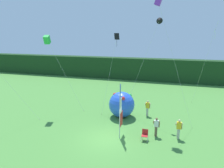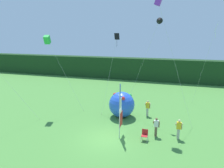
{
  "view_description": "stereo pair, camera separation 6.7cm",
  "coord_description": "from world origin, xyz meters",
  "px_view_note": "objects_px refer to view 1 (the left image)",
  "views": [
    {
      "loc": [
        4.55,
        -13.91,
        8.22
      ],
      "look_at": [
        -0.67,
        3.83,
        3.64
      ],
      "focal_mm": 31.84,
      "sensor_mm": 36.0,
      "label": 1
    },
    {
      "loc": [
        4.61,
        -13.89,
        8.22
      ],
      "look_at": [
        -0.67,
        3.83,
        3.64
      ],
      "focal_mm": 31.84,
      "sensor_mm": 36.0,
      "label": 2
    }
  ],
  "objects_px": {
    "kite_purple_box_0": "(159,2)",
    "kite_white_diamond_2": "(215,31)",
    "folding_chair": "(145,134)",
    "kite_black_delta_1": "(159,22)",
    "kite_black_diamond_3": "(116,43)",
    "inflatable_balloon": "(122,104)",
    "kite_green_box_5": "(47,40)",
    "person_mid_field": "(179,129)",
    "person_near_banner": "(156,126)",
    "banner_flag": "(121,111)",
    "person_far_left": "(148,108)"
  },
  "relations": [
    {
      "from": "kite_purple_box_0",
      "to": "kite_white_diamond_2",
      "type": "xyz_separation_m",
      "value": [
        5.46,
        5.15,
        -2.2
      ]
    },
    {
      "from": "folding_chair",
      "to": "kite_black_delta_1",
      "type": "relative_size",
      "value": 0.09
    },
    {
      "from": "kite_white_diamond_2",
      "to": "kite_black_diamond_3",
      "type": "xyz_separation_m",
      "value": [
        -9.64,
        -3.34,
        -1.23
      ]
    },
    {
      "from": "kite_black_delta_1",
      "to": "kite_purple_box_0",
      "type": "bearing_deg",
      "value": -89.84
    },
    {
      "from": "inflatable_balloon",
      "to": "folding_chair",
      "type": "relative_size",
      "value": 2.95
    },
    {
      "from": "kite_black_delta_1",
      "to": "kite_white_diamond_2",
      "type": "xyz_separation_m",
      "value": [
        5.46,
        3.45,
        -0.76
      ]
    },
    {
      "from": "kite_green_box_5",
      "to": "person_mid_field",
      "type": "bearing_deg",
      "value": -10.23
    },
    {
      "from": "person_near_banner",
      "to": "inflatable_balloon",
      "type": "xyz_separation_m",
      "value": [
        -3.72,
        3.19,
        0.45
      ]
    },
    {
      "from": "banner_flag",
      "to": "person_near_banner",
      "type": "distance_m",
      "value": 3.25
    },
    {
      "from": "banner_flag",
      "to": "folding_chair",
      "type": "height_order",
      "value": "banner_flag"
    },
    {
      "from": "inflatable_balloon",
      "to": "folding_chair",
      "type": "height_order",
      "value": "inflatable_balloon"
    },
    {
      "from": "person_far_left",
      "to": "person_mid_field",
      "type": "bearing_deg",
      "value": -53.59
    },
    {
      "from": "kite_purple_box_0",
      "to": "kite_white_diamond_2",
      "type": "distance_m",
      "value": 7.82
    },
    {
      "from": "inflatable_balloon",
      "to": "kite_green_box_5",
      "type": "xyz_separation_m",
      "value": [
        -7.71,
        -0.72,
        6.41
      ]
    },
    {
      "from": "folding_chair",
      "to": "kite_green_box_5",
      "type": "bearing_deg",
      "value": 162.43
    },
    {
      "from": "person_far_left",
      "to": "kite_green_box_5",
      "type": "bearing_deg",
      "value": -170.99
    },
    {
      "from": "banner_flag",
      "to": "person_far_left",
      "type": "bearing_deg",
      "value": 71.49
    },
    {
      "from": "banner_flag",
      "to": "person_far_left",
      "type": "relative_size",
      "value": 2.74
    },
    {
      "from": "banner_flag",
      "to": "kite_green_box_5",
      "type": "distance_m",
      "value": 10.74
    },
    {
      "from": "kite_purple_box_0",
      "to": "kite_green_box_5",
      "type": "distance_m",
      "value": 11.35
    },
    {
      "from": "person_far_left",
      "to": "kite_black_diamond_3",
      "type": "xyz_separation_m",
      "value": [
        -3.52,
        0.22,
        6.53
      ]
    },
    {
      "from": "kite_white_diamond_2",
      "to": "person_far_left",
      "type": "bearing_deg",
      "value": -149.8
    },
    {
      "from": "kite_black_diamond_3",
      "to": "person_far_left",
      "type": "bearing_deg",
      "value": -3.55
    },
    {
      "from": "kite_purple_box_0",
      "to": "person_mid_field",
      "type": "bearing_deg",
      "value": -46.63
    },
    {
      "from": "kite_purple_box_0",
      "to": "kite_black_diamond_3",
      "type": "height_order",
      "value": "kite_purple_box_0"
    },
    {
      "from": "banner_flag",
      "to": "kite_green_box_5",
      "type": "xyz_separation_m",
      "value": [
        -8.59,
        3.32,
        5.52
      ]
    },
    {
      "from": "inflatable_balloon",
      "to": "kite_white_diamond_2",
      "type": "xyz_separation_m",
      "value": [
        8.66,
        4.47,
        7.34
      ]
    },
    {
      "from": "person_near_banner",
      "to": "kite_black_diamond_3",
      "type": "bearing_deg",
      "value": 137.42
    },
    {
      "from": "banner_flag",
      "to": "kite_purple_box_0",
      "type": "distance_m",
      "value": 9.56
    },
    {
      "from": "kite_white_diamond_2",
      "to": "inflatable_balloon",
      "type": "bearing_deg",
      "value": -152.68
    },
    {
      "from": "kite_purple_box_0",
      "to": "inflatable_balloon",
      "type": "bearing_deg",
      "value": 168.1
    },
    {
      "from": "person_mid_field",
      "to": "person_far_left",
      "type": "bearing_deg",
      "value": 126.41
    },
    {
      "from": "person_mid_field",
      "to": "folding_chair",
      "type": "xyz_separation_m",
      "value": [
        -2.58,
        -0.98,
        -0.38
      ]
    },
    {
      "from": "person_far_left",
      "to": "folding_chair",
      "type": "distance_m",
      "value": 5.02
    },
    {
      "from": "kite_purple_box_0",
      "to": "kite_black_delta_1",
      "type": "relative_size",
      "value": 1.15
    },
    {
      "from": "kite_black_diamond_3",
      "to": "inflatable_balloon",
      "type": "bearing_deg",
      "value": -48.88
    },
    {
      "from": "banner_flag",
      "to": "kite_purple_box_0",
      "type": "relative_size",
      "value": 0.41
    },
    {
      "from": "person_mid_field",
      "to": "kite_black_delta_1",
      "type": "relative_size",
      "value": 0.17
    },
    {
      "from": "kite_black_delta_1",
      "to": "kite_white_diamond_2",
      "type": "height_order",
      "value": "kite_black_delta_1"
    },
    {
      "from": "person_mid_field",
      "to": "kite_white_diamond_2",
      "type": "relative_size",
      "value": 0.18
    },
    {
      "from": "person_far_left",
      "to": "person_near_banner",
      "type": "bearing_deg",
      "value": -73.93
    },
    {
      "from": "kite_purple_box_0",
      "to": "kite_green_box_5",
      "type": "bearing_deg",
      "value": -179.78
    },
    {
      "from": "person_far_left",
      "to": "kite_purple_box_0",
      "type": "distance_m",
      "value": 10.11
    },
    {
      "from": "banner_flag",
      "to": "folding_chair",
      "type": "xyz_separation_m",
      "value": [
        2.03,
        -0.04,
        -1.7
      ]
    },
    {
      "from": "person_near_banner",
      "to": "inflatable_balloon",
      "type": "bearing_deg",
      "value": 139.35
    },
    {
      "from": "banner_flag",
      "to": "person_near_banner",
      "type": "height_order",
      "value": "banner_flag"
    },
    {
      "from": "person_far_left",
      "to": "inflatable_balloon",
      "type": "xyz_separation_m",
      "value": [
        -2.53,
        -0.91,
        0.42
      ]
    },
    {
      "from": "person_far_left",
      "to": "kite_white_diamond_2",
      "type": "relative_size",
      "value": 0.18
    },
    {
      "from": "kite_black_diamond_3",
      "to": "folding_chair",
      "type": "bearing_deg",
      "value": -53.22
    },
    {
      "from": "person_near_banner",
      "to": "folding_chair",
      "type": "relative_size",
      "value": 1.84
    }
  ]
}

